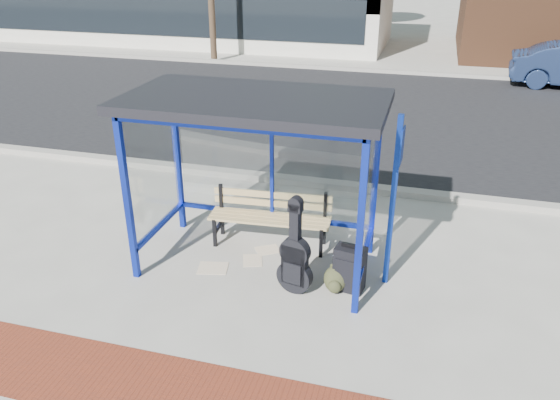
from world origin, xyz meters
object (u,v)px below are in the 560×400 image
(bench, at_px, (270,215))
(guitar_bag, at_px, (295,260))
(backpack, at_px, (335,280))
(suitcase, at_px, (350,269))

(bench, xyz_separation_m, guitar_bag, (0.66, -1.13, -0.01))
(bench, distance_m, backpack, 1.57)
(bench, distance_m, guitar_bag, 1.31)
(bench, distance_m, suitcase, 1.62)
(guitar_bag, distance_m, suitcase, 0.73)
(bench, xyz_separation_m, suitcase, (1.34, -0.91, -0.17))
(guitar_bag, height_order, suitcase, guitar_bag)
(bench, height_order, suitcase, bench)
(suitcase, distance_m, backpack, 0.24)
(guitar_bag, xyz_separation_m, suitcase, (0.68, 0.23, -0.15))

